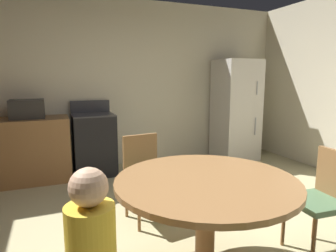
{
  "coord_description": "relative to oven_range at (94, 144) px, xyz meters",
  "views": [
    {
      "loc": [
        -1.08,
        -1.95,
        1.47
      ],
      "look_at": [
        0.17,
        1.18,
        0.9
      ],
      "focal_mm": 31.42,
      "sensor_mm": 36.0,
      "label": 1
    }
  ],
  "objects": [
    {
      "name": "oven_range",
      "position": [
        0.0,
        0.0,
        0.0
      ],
      "size": [
        0.6,
        0.6,
        1.1
      ],
      "color": "black",
      "rests_on": "ground"
    },
    {
      "name": "refrigerator",
      "position": [
        2.49,
        -0.05,
        0.41
      ],
      "size": [
        0.68,
        0.68,
        1.76
      ],
      "color": "silver",
      "rests_on": "ground"
    },
    {
      "name": "wall_back",
      "position": [
        0.51,
        0.4,
        0.88
      ],
      "size": [
        6.09,
        0.12,
        2.7
      ],
      "primitive_type": "cube",
      "color": "beige",
      "rests_on": "ground"
    },
    {
      "name": "dining_table",
      "position": [
        0.42,
        -2.72,
        0.14
      ],
      "size": [
        1.29,
        1.29,
        0.76
      ],
      "color": "olive",
      "rests_on": "ground"
    },
    {
      "name": "chair_north",
      "position": [
        0.29,
        -1.66,
        0.03
      ],
      "size": [
        0.44,
        0.44,
        0.87
      ],
      "rotation": [
        0.0,
        0.0,
        4.83
      ],
      "color": "olive",
      "rests_on": "ground"
    },
    {
      "name": "microwave",
      "position": [
        -0.88,
        -0.0,
        0.56
      ],
      "size": [
        0.44,
        0.32,
        0.26
      ],
      "primitive_type": "cube",
      "color": "#2D2B28",
      "rests_on": "kitchen_counter"
    },
    {
      "name": "chair_east",
      "position": [
        1.48,
        -2.79,
        0.03
      ],
      "size": [
        0.43,
        0.43,
        0.87
      ],
      "rotation": [
        0.0,
        0.0,
        3.07
      ],
      "color": "olive",
      "rests_on": "ground"
    }
  ]
}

